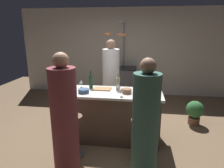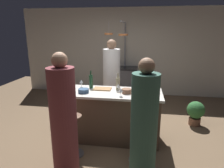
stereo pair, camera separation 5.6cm
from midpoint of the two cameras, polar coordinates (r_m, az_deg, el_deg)
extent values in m
plane|color=brown|center=(3.90, 0.08, -14.93)|extent=(9.00, 9.00, 0.00)
cube|color=beige|center=(6.24, 4.11, 9.08)|extent=(6.40, 0.16, 2.60)
cube|color=brown|center=(3.70, 0.08, -9.16)|extent=(1.72, 0.66, 0.86)
cube|color=beige|center=(3.54, 0.08, -2.50)|extent=(1.80, 0.72, 0.04)
cube|color=#47474C|center=(6.00, 3.64, 0.40)|extent=(0.76, 0.60, 0.86)
cube|color=black|center=(5.91, 3.71, 4.58)|extent=(0.80, 0.64, 0.03)
cylinder|color=white|center=(4.48, 0.24, -0.05)|extent=(0.37, 0.37, 1.56)
sphere|color=#8C664C|center=(4.33, 0.25, 11.21)|extent=(0.21, 0.21, 0.21)
cylinder|color=#4C4C51|center=(3.48, -9.96, -18.98)|extent=(0.28, 0.28, 0.02)
cylinder|color=#4C4C51|center=(3.31, -10.22, -14.39)|extent=(0.06, 0.06, 0.62)
cylinder|color=brown|center=(3.17, -10.50, -9.21)|extent=(0.26, 0.26, 0.04)
cylinder|color=brown|center=(2.80, -13.03, -10.66)|extent=(0.36, 0.36, 1.50)
sphere|color=tan|center=(2.56, -14.15, 6.62)|extent=(0.20, 0.20, 0.20)
cylinder|color=#4C4C51|center=(3.34, 7.83, -20.58)|extent=(0.28, 0.28, 0.02)
cylinder|color=#4C4C51|center=(3.16, 8.04, -15.86)|extent=(0.06, 0.06, 0.62)
cylinder|color=brown|center=(3.01, 8.27, -10.49)|extent=(0.26, 0.26, 0.04)
cylinder|color=#33594C|center=(2.66, 9.67, -12.50)|extent=(0.35, 0.35, 1.45)
sphere|color=#8C664C|center=(2.40, 10.53, 5.07)|extent=(0.20, 0.20, 0.20)
cylinder|color=gray|center=(6.12, 3.96, 6.84)|extent=(0.04, 0.04, 2.15)
cylinder|color=gray|center=(5.41, 3.54, 17.18)|extent=(0.04, 1.30, 0.04)
cylinder|color=#B26638|center=(4.95, -0.66, 14.11)|extent=(0.20, 0.20, 0.04)
cylinder|color=gray|center=(4.95, -0.64, 15.76)|extent=(0.01, 0.01, 0.28)
cylinder|color=#B26638|center=(4.92, 3.53, 13.86)|extent=(0.23, 0.23, 0.04)
cylinder|color=gray|center=(4.91, 3.55, 15.63)|extent=(0.01, 0.01, 0.30)
cylinder|color=brown|center=(4.67, 22.79, -9.77)|extent=(0.24, 0.24, 0.16)
sphere|color=#2D6633|center=(4.57, 23.12, -6.80)|extent=(0.36, 0.36, 0.36)
cube|color=#997047|center=(3.68, -2.31, -1.37)|extent=(0.32, 0.22, 0.02)
cylinder|color=#382319|center=(3.69, 7.16, 0.13)|extent=(0.05, 0.05, 0.21)
cylinder|color=#193D23|center=(3.74, -5.58, 0.68)|extent=(0.07, 0.07, 0.25)
cylinder|color=#193D23|center=(3.71, -5.64, 3.15)|extent=(0.03, 0.03, 0.08)
cylinder|color=#143319|center=(3.68, 10.82, -0.10)|extent=(0.07, 0.07, 0.20)
cylinder|color=#143319|center=(3.65, 10.93, 2.09)|extent=(0.03, 0.03, 0.08)
cylinder|color=gray|center=(3.60, 2.14, -0.04)|extent=(0.07, 0.07, 0.22)
cylinder|color=gray|center=(3.56, 2.16, 2.36)|extent=(0.03, 0.03, 0.08)
cylinder|color=black|center=(3.69, -11.75, 0.06)|extent=(0.07, 0.07, 0.23)
cylinder|color=black|center=(3.65, -11.88, 2.43)|extent=(0.03, 0.03, 0.08)
cylinder|color=silver|center=(3.29, 3.00, -3.51)|extent=(0.06, 0.06, 0.01)
cylinder|color=silver|center=(3.27, 3.01, -2.84)|extent=(0.01, 0.01, 0.07)
cone|color=silver|center=(3.25, 3.02, -1.67)|extent=(0.07, 0.07, 0.06)
cylinder|color=silver|center=(3.53, 2.27, -2.19)|extent=(0.06, 0.06, 0.01)
cylinder|color=silver|center=(3.52, 2.27, -1.56)|extent=(0.01, 0.01, 0.07)
cone|color=silver|center=(3.50, 2.29, -0.46)|extent=(0.07, 0.07, 0.06)
cylinder|color=silver|center=(3.85, -8.29, -0.85)|extent=(0.06, 0.06, 0.01)
cylinder|color=silver|center=(3.84, -8.32, -0.27)|extent=(0.01, 0.01, 0.07)
cone|color=silver|center=(3.82, -8.36, 0.74)|extent=(0.07, 0.07, 0.06)
cylinder|color=#334C6B|center=(3.50, -7.68, -1.92)|extent=(0.19, 0.19, 0.07)
cylinder|color=silver|center=(3.41, 8.59, -2.31)|extent=(0.19, 0.19, 0.08)
cylinder|color=brown|center=(3.45, 4.65, -2.01)|extent=(0.17, 0.17, 0.08)
camera|label=1|loc=(0.03, -89.56, 0.12)|focal=32.05mm
camera|label=2|loc=(0.03, 90.44, -0.12)|focal=32.05mm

